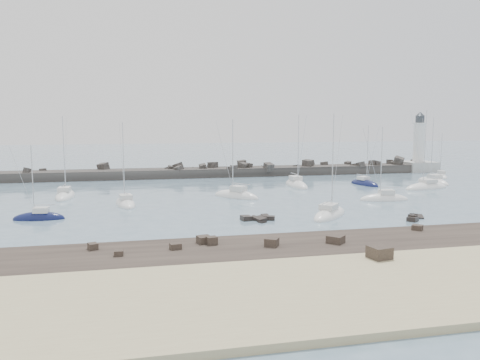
# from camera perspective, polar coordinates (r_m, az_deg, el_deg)

# --- Properties ---
(ground) EXTENTS (400.00, 400.00, 0.00)m
(ground) POSITION_cam_1_polar(r_m,az_deg,el_deg) (63.66, 3.82, -3.31)
(ground) COLOR slate
(ground) RESTS_ON ground
(sand_strip) EXTENTS (140.00, 14.00, 1.00)m
(sand_strip) POSITION_cam_1_polar(r_m,az_deg,el_deg) (35.06, 18.96, -12.34)
(sand_strip) COLOR #C2B586
(sand_strip) RESTS_ON ground
(rock_shelf) EXTENTS (140.00, 12.44, 1.83)m
(rock_shelf) POSITION_cam_1_polar(r_m,az_deg,el_deg) (43.52, 12.03, -8.30)
(rock_shelf) COLOR #2B221D
(rock_shelf) RESTS_ON ground
(rock_cluster_near) EXTENTS (4.12, 2.91, 1.24)m
(rock_cluster_near) POSITION_cam_1_polar(r_m,az_deg,el_deg) (55.12, 2.14, -4.87)
(rock_cluster_near) COLOR black
(rock_cluster_near) RESTS_ON ground
(rock_cluster_far) EXTENTS (3.36, 3.54, 1.20)m
(rock_cluster_far) POSITION_cam_1_polar(r_m,az_deg,el_deg) (59.66, 20.52, -4.38)
(rock_cluster_far) COLOR black
(rock_cluster_far) RESTS_ON ground
(breakwater) EXTENTS (115.00, 7.35, 5.26)m
(breakwater) POSITION_cam_1_polar(r_m,az_deg,el_deg) (99.30, -6.27, 0.56)
(breakwater) COLOR #2D2A28
(breakwater) RESTS_ON ground
(lighthouse) EXTENTS (7.00, 7.00, 14.60)m
(lighthouse) POSITION_cam_1_polar(r_m,az_deg,el_deg) (117.76, 20.89, 2.51)
(lighthouse) COLOR #A9A9A3
(lighthouse) RESTS_ON ground
(sailboat_1) EXTENTS (2.84, 8.53, 13.41)m
(sailboat_1) POSITION_cam_1_polar(r_m,az_deg,el_deg) (76.72, -20.54, -1.87)
(sailboat_1) COLOR white
(sailboat_1) RESTS_ON ground
(sailboat_2) EXTENTS (6.08, 2.33, 9.67)m
(sailboat_2) POSITION_cam_1_polar(r_m,az_deg,el_deg) (60.36, -23.30, -4.31)
(sailboat_2) COLOR #0F1642
(sailboat_2) RESTS_ON ground
(sailboat_3) EXTENTS (3.73, 8.12, 12.38)m
(sailboat_3) POSITION_cam_1_polar(r_m,az_deg,el_deg) (67.16, -13.78, -2.84)
(sailboat_3) COLOR white
(sailboat_3) RESTS_ON ground
(sailboat_4) EXTENTS (7.27, 7.61, 12.97)m
(sailboat_4) POSITION_cam_1_polar(r_m,az_deg,el_deg) (71.56, -0.45, -2.02)
(sailboat_4) COLOR white
(sailboat_4) RESTS_ON ground
(sailboat_5) EXTENTS (3.00, 8.78, 13.90)m
(sailboat_5) POSITION_cam_1_polar(r_m,az_deg,el_deg) (84.63, 6.87, -0.67)
(sailboat_5) COLOR white
(sailboat_5) RESTS_ON ground
(sailboat_6) EXTENTS (7.70, 8.07, 13.46)m
(sailboat_6) POSITION_cam_1_polar(r_m,az_deg,el_deg) (58.37, 10.86, -4.23)
(sailboat_6) COLOR white
(sailboat_6) RESTS_ON ground
(sailboat_7) EXTENTS (3.65, 7.75, 11.85)m
(sailboat_7) POSITION_cam_1_polar(r_m,az_deg,el_deg) (89.17, 14.92, -0.48)
(sailboat_7) COLOR #0F1642
(sailboat_7) RESTS_ON ground
(sailboat_8) EXTENTS (7.57, 3.31, 11.73)m
(sailboat_8) POSITION_cam_1_polar(r_m,az_deg,el_deg) (72.19, 17.15, -2.27)
(sailboat_8) COLOR white
(sailboat_8) RESTS_ON ground
(sailboat_9) EXTENTS (2.91, 8.52, 13.41)m
(sailboat_9) POSITION_cam_1_polar(r_m,az_deg,el_deg) (95.72, 22.45, -0.27)
(sailboat_9) COLOR white
(sailboat_9) RESTS_ON ground
(sailboat_10) EXTENTS (9.73, 5.02, 14.56)m
(sailboat_10) POSITION_cam_1_polar(r_m,az_deg,el_deg) (87.50, 21.76, -0.89)
(sailboat_10) COLOR white
(sailboat_10) RESTS_ON ground
(sailboat_11) EXTENTS (3.94, 6.50, 10.07)m
(sailboat_11) POSITION_cam_1_polar(r_m,az_deg,el_deg) (106.02, 23.27, 0.35)
(sailboat_11) COLOR white
(sailboat_11) RESTS_ON ground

